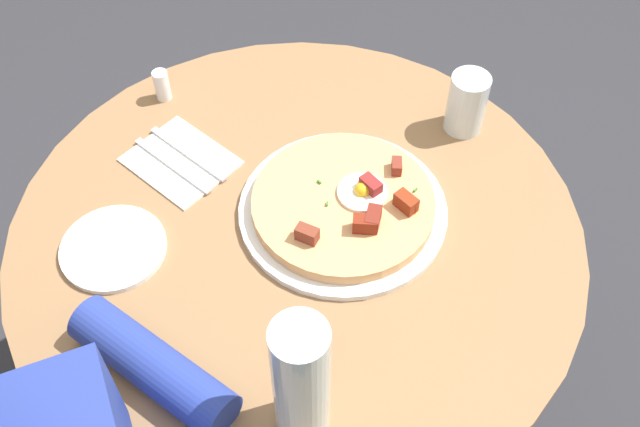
{
  "coord_description": "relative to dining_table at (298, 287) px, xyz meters",
  "views": [
    {
      "loc": [
        -0.24,
        -0.69,
        1.7
      ],
      "look_at": [
        0.04,
        -0.0,
        0.76
      ],
      "focal_mm": 42.3,
      "sensor_mm": 36.0,
      "label": 1
    }
  ],
  "objects": [
    {
      "name": "napkin",
      "position": [
        -0.13,
        0.21,
        0.18
      ],
      "size": [
        0.2,
        0.21,
        0.0
      ],
      "primitive_type": "cube",
      "rotation": [
        0.0,
        0.0,
        2.04
      ],
      "color": "white",
      "rests_on": "dining_table"
    },
    {
      "name": "water_glass",
      "position": [
        0.36,
        0.1,
        0.23
      ],
      "size": [
        0.07,
        0.07,
        0.11
      ],
      "primitive_type": "cylinder",
      "color": "silver",
      "rests_on": "dining_table"
    },
    {
      "name": "pizza_plate",
      "position": [
        0.08,
        -0.0,
        0.18
      ],
      "size": [
        0.34,
        0.34,
        0.01
      ],
      "primitive_type": "cylinder",
      "color": "white",
      "rests_on": "dining_table"
    },
    {
      "name": "fork",
      "position": [
        -0.12,
        0.22,
        0.18
      ],
      "size": [
        0.09,
        0.17,
        0.0
      ],
      "primitive_type": "cube",
      "rotation": [
        0.0,
        0.0,
        2.04
      ],
      "color": "silver",
      "rests_on": "napkin"
    },
    {
      "name": "ground_plane",
      "position": [
        0.0,
        0.0,
        -0.56
      ],
      "size": [
        6.0,
        6.0,
        0.0
      ],
      "primitive_type": "plane",
      "color": "#2D2D33"
    },
    {
      "name": "salt_shaker",
      "position": [
        -0.12,
        0.37,
        0.2
      ],
      "size": [
        0.03,
        0.03,
        0.06
      ],
      "primitive_type": "cylinder",
      "color": "white",
      "rests_on": "dining_table"
    },
    {
      "name": "water_bottle",
      "position": [
        -0.11,
        -0.3,
        0.29
      ],
      "size": [
        0.07,
        0.07,
        0.23
      ],
      "primitive_type": "cylinder",
      "color": "silver",
      "rests_on": "dining_table"
    },
    {
      "name": "breakfast_pizza",
      "position": [
        0.08,
        -0.01,
        0.2
      ],
      "size": [
        0.29,
        0.29,
        0.05
      ],
      "color": "tan",
      "rests_on": "pizza_plate"
    },
    {
      "name": "knife",
      "position": [
        -0.15,
        0.2,
        0.18
      ],
      "size": [
        0.09,
        0.17,
        0.0
      ],
      "primitive_type": "cube",
      "rotation": [
        0.0,
        0.0,
        2.04
      ],
      "color": "silver",
      "rests_on": "napkin"
    },
    {
      "name": "bread_plate",
      "position": [
        -0.28,
        0.07,
        0.18
      ],
      "size": [
        0.17,
        0.17,
        0.01
      ],
      "primitive_type": "cylinder",
      "color": "white",
      "rests_on": "dining_table"
    },
    {
      "name": "dining_table",
      "position": [
        0.0,
        0.0,
        0.0
      ],
      "size": [
        0.92,
        0.92,
        0.74
      ],
      "color": "olive",
      "rests_on": "ground_plane"
    }
  ]
}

